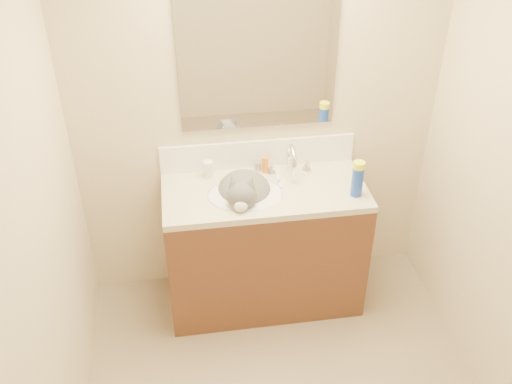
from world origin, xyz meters
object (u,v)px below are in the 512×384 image
object	(u,v)px
basin	(245,204)
amber_bottle	(265,165)
spray_can	(357,182)
cat	(244,194)
faucet	(291,162)
vanity_cabinet	(264,248)
silver_jar	(257,166)
pill_bottle	(208,169)

from	to	relation	value
basin	amber_bottle	world-z (taller)	amber_bottle
basin	spray_can	world-z (taller)	spray_can
basin	cat	distance (m)	0.06
faucet	spray_can	world-z (taller)	faucet
vanity_cabinet	spray_can	bearing A→B (deg)	-14.83
vanity_cabinet	cat	bearing A→B (deg)	-179.08
vanity_cabinet	silver_jar	size ratio (longest dim) A/B	22.55
pill_bottle	amber_bottle	size ratio (longest dim) A/B	1.03
spray_can	cat	bearing A→B (deg)	168.12
vanity_cabinet	spray_can	world-z (taller)	spray_can
pill_bottle	vanity_cabinet	bearing A→B (deg)	-30.14
spray_can	pill_bottle	bearing A→B (deg)	158.92
cat	vanity_cabinet	bearing A→B (deg)	13.09
spray_can	vanity_cabinet	bearing A→B (deg)	165.17
faucet	amber_bottle	size ratio (longest dim) A/B	2.69
faucet	spray_can	distance (m)	0.43
pill_bottle	amber_bottle	xyz separation A→B (m)	(0.35, 0.01, -0.00)
basin	cat	bearing A→B (deg)	94.78
pill_bottle	amber_bottle	world-z (taller)	pill_bottle
vanity_cabinet	silver_jar	world-z (taller)	silver_jar
cat	amber_bottle	world-z (taller)	cat
silver_jar	basin	bearing A→B (deg)	-113.91
cat	spray_can	xyz separation A→B (m)	(0.63, -0.13, 0.11)
vanity_cabinet	faucet	world-z (taller)	faucet
faucet	pill_bottle	world-z (taller)	faucet
vanity_cabinet	basin	xyz separation A→B (m)	(-0.12, -0.03, 0.38)
amber_bottle	vanity_cabinet	bearing A→B (deg)	-99.84
cat	pill_bottle	distance (m)	0.28
pill_bottle	spray_can	world-z (taller)	spray_can
basin	silver_jar	xyz separation A→B (m)	(0.11, 0.25, 0.10)
pill_bottle	silver_jar	distance (m)	0.31
vanity_cabinet	spray_can	distance (m)	0.76
cat	silver_jar	xyz separation A→B (m)	(0.11, 0.22, 0.04)
cat	pill_bottle	size ratio (longest dim) A/B	4.50
pill_bottle	cat	bearing A→B (deg)	-43.80
spray_can	silver_jar	bearing A→B (deg)	145.74
faucet	cat	size ratio (longest dim) A/B	0.58
amber_bottle	spray_can	bearing A→B (deg)	-34.27
faucet	pill_bottle	bearing A→B (deg)	174.70
cat	spray_can	distance (m)	0.66
faucet	amber_bottle	world-z (taller)	faucet
faucet	amber_bottle	distance (m)	0.16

